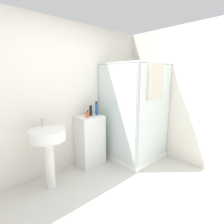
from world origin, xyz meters
TOP-DOWN VIEW (x-y plane):
  - ground_plane at (0.00, 0.00)m, footprint 12.00×12.00m
  - wall_back at (0.00, 1.70)m, footprint 6.40×0.06m
  - wall_right at (1.70, 0.00)m, footprint 0.06×6.40m
  - shower_enclosure at (1.11, 1.09)m, footprint 0.99×1.02m
  - vanity_cabinet at (0.32, 1.48)m, footprint 0.46×0.38m
  - sink at (-0.53, 1.31)m, footprint 0.50×0.50m
  - soap_dispenser at (0.24, 1.43)m, footprint 0.07×0.07m
  - shampoo_bottle_tall_black at (0.36, 1.49)m, footprint 0.05×0.05m
  - shampoo_bottle_blue at (0.47, 1.46)m, footprint 0.05×0.05m
  - lotion_bottle_white at (0.31, 1.54)m, footprint 0.05×0.05m

SIDE VIEW (x-z plane):
  - ground_plane at x=0.00m, z-range 0.00..0.00m
  - vanity_cabinet at x=0.32m, z-range 0.00..0.92m
  - shower_enclosure at x=1.11m, z-range -0.45..1.40m
  - sink at x=-0.53m, z-range 0.19..1.21m
  - soap_dispenser at x=0.24m, z-range 0.91..1.03m
  - lotion_bottle_white at x=0.31m, z-range 0.91..1.05m
  - shampoo_bottle_tall_black at x=0.36m, z-range 0.92..1.13m
  - shampoo_bottle_blue at x=0.47m, z-range 0.92..1.16m
  - wall_back at x=0.00m, z-range 0.00..2.50m
  - wall_right at x=1.70m, z-range 0.00..2.50m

